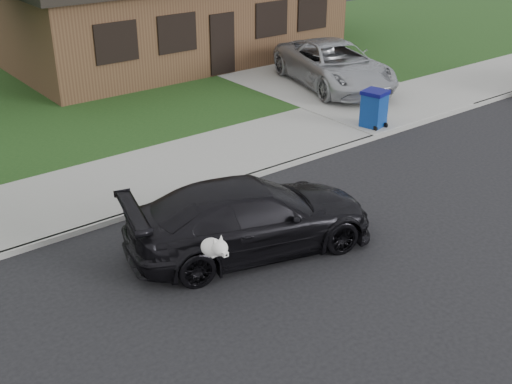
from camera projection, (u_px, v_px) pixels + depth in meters
ground at (373, 231)px, 12.88m from camera, size 120.00×120.00×0.00m
sidewalk at (229, 153)px, 16.42m from camera, size 60.00×3.00×0.12m
curb at (265, 172)px, 15.35m from camera, size 60.00×0.12×0.12m
lawn at (95, 83)px, 22.12m from camera, size 60.00×13.00×0.13m
driveway at (284, 73)px, 23.27m from camera, size 4.50×13.00×0.14m
sedan at (251, 217)px, 11.95m from camera, size 5.05×3.04×1.37m
minivan at (334, 65)px, 21.24m from camera, size 3.72×5.68×1.45m
recycling_bin at (374, 109)px, 17.80m from camera, size 0.76×0.76×1.05m
house at (163, 2)px, 24.84m from camera, size 12.60×8.60×4.65m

